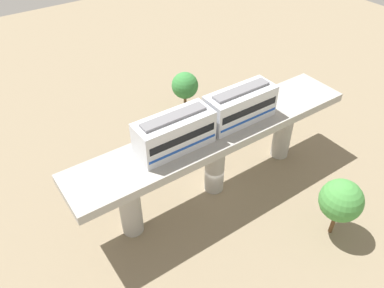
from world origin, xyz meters
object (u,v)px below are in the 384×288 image
(parked_car_black, at_px, (206,125))
(train, at_px, (209,119))
(tree_near_viaduct, at_px, (185,86))
(parked_car_blue, at_px, (112,169))
(tree_mid_lot, at_px, (341,201))

(parked_car_black, bearing_deg, train, 135.10)
(train, xyz_separation_m, tree_near_viaduct, (12.82, -6.10, -5.09))
(parked_car_black, xyz_separation_m, parked_car_blue, (-0.56, 12.47, 0.00))
(parked_car_black, bearing_deg, tree_near_viaduct, -11.60)
(parked_car_blue, relative_size, tree_mid_lot, 0.75)
(parked_car_black, distance_m, tree_mid_lot, 18.76)
(parked_car_black, distance_m, parked_car_blue, 12.48)
(parked_car_blue, height_order, tree_mid_lot, tree_mid_lot)
(train, relative_size, tree_near_viaduct, 2.46)
(train, distance_m, tree_mid_lot, 12.98)
(parked_car_black, xyz_separation_m, tree_mid_lot, (-18.47, -0.33, 3.32))
(tree_near_viaduct, xyz_separation_m, tree_mid_lot, (-23.12, -0.12, 0.22))
(train, distance_m, parked_car_blue, 12.96)
(tree_mid_lot, bearing_deg, parked_car_black, 1.02)
(parked_car_black, xyz_separation_m, tree_near_viaduct, (4.65, -0.21, 3.10))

